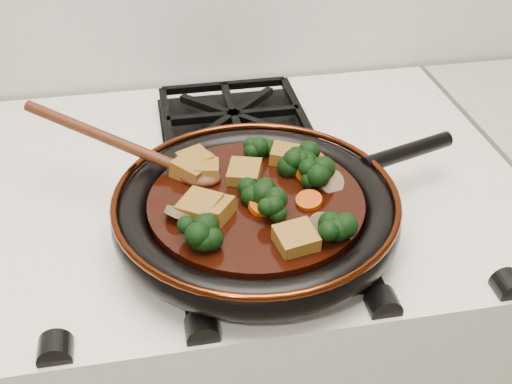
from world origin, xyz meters
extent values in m
cube|color=white|center=(0.00, 1.69, 0.45)|extent=(0.76, 0.60, 0.90)
cylinder|color=black|center=(-0.01, 1.56, 0.93)|extent=(0.32, 0.32, 0.01)
torus|color=black|center=(-0.01, 1.56, 0.94)|extent=(0.35, 0.35, 0.04)
torus|color=#4B1C0A|center=(-0.01, 1.56, 0.96)|extent=(0.35, 0.35, 0.01)
cylinder|color=black|center=(0.21, 1.63, 0.96)|extent=(0.14, 0.06, 0.02)
cylinder|color=black|center=(-0.01, 1.56, 0.95)|extent=(0.26, 0.26, 0.02)
cube|color=#895F1F|center=(0.04, 1.63, 0.97)|extent=(0.05, 0.05, 0.03)
cube|color=#895F1F|center=(-0.07, 1.62, 0.97)|extent=(0.04, 0.04, 0.03)
cube|color=#895F1F|center=(-0.08, 1.64, 0.97)|extent=(0.05, 0.05, 0.02)
cube|color=#895F1F|center=(0.01, 1.46, 0.97)|extent=(0.05, 0.05, 0.03)
cube|color=#895F1F|center=(-0.08, 1.54, 0.97)|extent=(0.06, 0.06, 0.03)
cube|color=#895F1F|center=(-0.08, 1.62, 0.97)|extent=(0.06, 0.06, 0.03)
cube|color=#895F1F|center=(-0.07, 1.53, 0.97)|extent=(0.06, 0.06, 0.03)
cube|color=#895F1F|center=(-0.02, 1.60, 0.97)|extent=(0.05, 0.05, 0.03)
cylinder|color=#BB3E05|center=(0.05, 1.64, 0.96)|extent=(0.03, 0.03, 0.01)
cylinder|color=#BB3E05|center=(0.08, 1.62, 0.96)|extent=(0.03, 0.03, 0.02)
cylinder|color=#BB3E05|center=(0.05, 1.54, 0.96)|extent=(0.03, 0.03, 0.02)
cylinder|color=#BB3E05|center=(-0.01, 1.53, 0.96)|extent=(0.03, 0.03, 0.02)
cylinder|color=#BB3E05|center=(0.06, 1.59, 0.96)|extent=(0.03, 0.03, 0.02)
cylinder|color=brown|center=(0.05, 1.48, 0.97)|extent=(0.04, 0.03, 0.03)
cylinder|color=brown|center=(-0.06, 1.64, 0.97)|extent=(0.04, 0.04, 0.03)
cylinder|color=brown|center=(-0.11, 1.54, 0.97)|extent=(0.05, 0.05, 0.03)
cylinder|color=brown|center=(0.08, 1.56, 0.97)|extent=(0.04, 0.03, 0.03)
ellipsoid|color=#49200F|center=(-0.08, 1.61, 0.96)|extent=(0.07, 0.06, 0.02)
cylinder|color=#49200F|center=(-0.18, 1.67, 0.99)|extent=(0.02, 0.02, 0.25)
camera|label=1|loc=(-0.13, 0.95, 1.42)|focal=45.00mm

